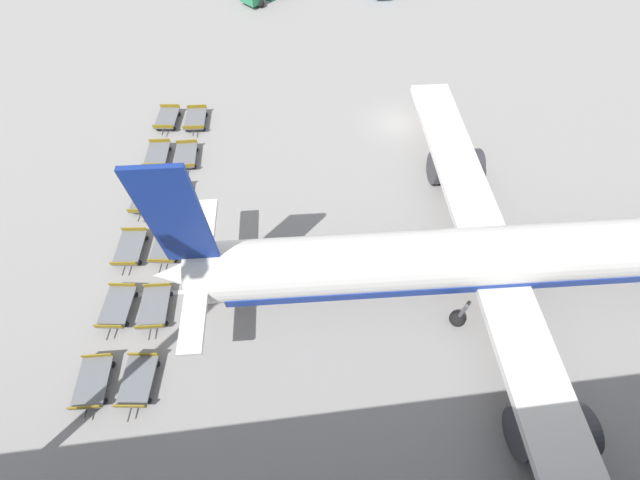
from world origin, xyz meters
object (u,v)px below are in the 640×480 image
object	(u,v)px
baggage_dolly_row_near_col_c	(145,198)
baggage_dolly_row_near_col_e	(117,307)
baggage_dolly_row_mid_a_col_c	(177,196)
baggage_dolly_row_mid_a_col_f	(138,381)
airplane	(512,257)
baggage_dolly_row_near_col_f	(93,382)
baggage_dolly_row_mid_a_col_b	(186,156)
baggage_dolly_row_near_col_a	(167,118)
baggage_dolly_row_mid_a_col_e	(154,307)
baggage_dolly_row_near_col_d	(130,248)
baggage_dolly_row_mid_a_col_a	(196,119)
baggage_dolly_row_near_col_b	(157,155)
baggage_dolly_row_mid_a_col_d	(167,245)

from	to	relation	value
baggage_dolly_row_near_col_c	baggage_dolly_row_near_col_e	distance (m)	9.03
baggage_dolly_row_mid_a_col_c	baggage_dolly_row_mid_a_col_f	xyz separation A→B (m)	(13.79, -0.97, 0.00)
airplane	baggage_dolly_row_near_col_f	world-z (taller)	airplane
baggage_dolly_row_mid_a_col_f	baggage_dolly_row_mid_a_col_b	bearing A→B (deg)	175.82
airplane	baggage_dolly_row_near_col_c	bearing A→B (deg)	-111.87
baggage_dolly_row_near_col_e	baggage_dolly_row_mid_a_col_f	bearing A→B (deg)	22.14
baggage_dolly_row_near_col_e	baggage_dolly_row_mid_a_col_b	distance (m)	13.76
baggage_dolly_row_near_col_a	baggage_dolly_row_mid_a_col_e	world-z (taller)	same
baggage_dolly_row_near_col_d	baggage_dolly_row_mid_a_col_f	distance (m)	9.53
baggage_dolly_row_mid_a_col_c	baggage_dolly_row_mid_a_col_e	world-z (taller)	same
baggage_dolly_row_mid_a_col_a	baggage_dolly_row_mid_a_col_f	bearing A→B (deg)	-4.69
baggage_dolly_row_near_col_c	baggage_dolly_row_mid_a_col_a	bearing A→B (deg)	159.99
baggage_dolly_row_near_col_d	baggage_dolly_row_mid_a_col_e	xyz separation A→B (m)	(4.79, 2.23, 0.00)
baggage_dolly_row_near_col_c	baggage_dolly_row_mid_a_col_c	bearing A→B (deg)	88.19
baggage_dolly_row_near_col_c	baggage_dolly_row_mid_a_col_a	distance (m)	9.58
baggage_dolly_row_near_col_b	baggage_dolly_row_near_col_c	world-z (taller)	same
baggage_dolly_row_mid_a_col_a	baggage_dolly_row_near_col_a	bearing A→B (deg)	-98.71
baggage_dolly_row_near_col_f	airplane	bearing A→B (deg)	98.67
baggage_dolly_row_mid_a_col_e	baggage_dolly_row_mid_a_col_b	bearing A→B (deg)	176.05
baggage_dolly_row_near_col_d	baggage_dolly_row_mid_a_col_e	size ratio (longest dim) A/B	1.01
baggage_dolly_row_near_col_b	baggage_dolly_row_mid_a_col_a	xyz separation A→B (m)	(-4.26, 2.90, 0.00)
baggage_dolly_row_mid_a_col_c	baggage_dolly_row_mid_a_col_d	world-z (taller)	same
airplane	baggage_dolly_row_mid_a_col_c	world-z (taller)	airplane
baggage_dolly_row_mid_a_col_d	baggage_dolly_row_mid_a_col_f	distance (m)	9.29
baggage_dolly_row_mid_a_col_c	baggage_dolly_row_near_col_c	bearing A→B (deg)	-91.81
baggage_dolly_row_near_col_e	baggage_dolly_row_mid_a_col_e	distance (m)	2.38
baggage_dolly_row_mid_a_col_a	baggage_dolly_row_mid_a_col_b	world-z (taller)	same
baggage_dolly_row_near_col_f	baggage_dolly_row_mid_a_col_c	size ratio (longest dim) A/B	1.00
baggage_dolly_row_mid_a_col_c	baggage_dolly_row_near_col_b	bearing A→B (deg)	-157.42
baggage_dolly_row_near_col_f	baggage_dolly_row_near_col_a	bearing A→B (deg)	175.35
baggage_dolly_row_near_col_a	baggage_dolly_row_mid_a_col_c	size ratio (longest dim) A/B	1.02
baggage_dolly_row_near_col_b	baggage_dolly_row_near_col_e	xyz separation A→B (m)	(13.75, -0.95, 0.00)
baggage_dolly_row_mid_a_col_c	baggage_dolly_row_near_col_e	bearing A→B (deg)	-18.24
baggage_dolly_row_near_col_b	baggage_dolly_row_mid_a_col_d	size ratio (longest dim) A/B	0.99
baggage_dolly_row_mid_a_col_d	baggage_dolly_row_near_col_b	bearing A→B (deg)	-169.66
baggage_dolly_row_near_col_a	baggage_dolly_row_mid_a_col_b	bearing A→B (deg)	21.79
baggage_dolly_row_mid_a_col_e	baggage_dolly_row_mid_a_col_f	xyz separation A→B (m)	(4.56, -0.39, 0.00)
baggage_dolly_row_mid_a_col_c	baggage_dolly_row_mid_a_col_a	bearing A→B (deg)	174.31
baggage_dolly_row_mid_a_col_c	baggage_dolly_row_mid_a_col_f	bearing A→B (deg)	-4.03
baggage_dolly_row_mid_a_col_d	baggage_dolly_row_near_col_d	bearing A→B (deg)	-91.70
baggage_dolly_row_mid_a_col_d	baggage_dolly_row_mid_a_col_e	world-z (taller)	same
baggage_dolly_row_mid_a_col_b	baggage_dolly_row_mid_a_col_d	world-z (taller)	same
airplane	baggage_dolly_row_mid_a_col_c	bearing A→B (deg)	-113.81
airplane	baggage_dolly_row_mid_a_col_e	xyz separation A→B (m)	(-0.45, -22.52, -2.63)
baggage_dolly_row_mid_a_col_c	baggage_dolly_row_mid_a_col_e	size ratio (longest dim) A/B	0.99
airplane	baggage_dolly_row_near_col_e	size ratio (longest dim) A/B	11.85
baggage_dolly_row_mid_a_col_a	baggage_dolly_row_mid_a_col_d	distance (m)	13.64
baggage_dolly_row_near_col_d	baggage_dolly_row_mid_a_col_b	bearing A→B (deg)	160.29
baggage_dolly_row_mid_a_col_e	baggage_dolly_row_near_col_c	bearing A→B (deg)	-169.11
baggage_dolly_row_near_col_e	baggage_dolly_row_mid_a_col_e	size ratio (longest dim) A/B	1.01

